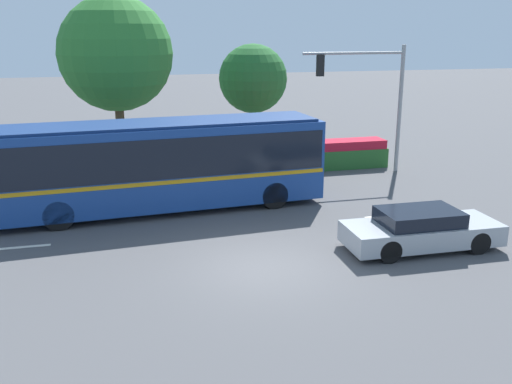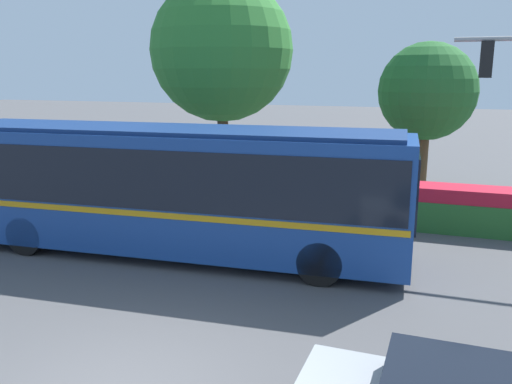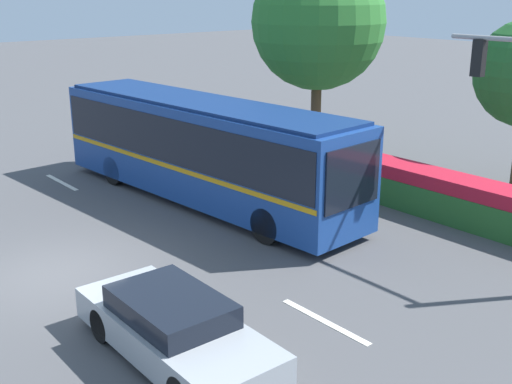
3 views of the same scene
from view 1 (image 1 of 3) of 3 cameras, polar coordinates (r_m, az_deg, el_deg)
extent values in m
plane|color=#4C4C4F|center=(15.93, 0.84, -7.53)|extent=(140.00, 140.00, 0.00)
cube|color=navy|center=(20.64, -9.84, 2.69)|extent=(12.05, 3.26, 2.88)
cube|color=black|center=(20.54, -9.90, 3.94)|extent=(11.82, 3.29, 1.38)
cube|color=#C68C14|center=(20.72, -9.79, 1.76)|extent=(11.94, 3.29, 0.14)
cube|color=black|center=(22.20, 5.59, 4.69)|extent=(0.20, 2.11, 1.61)
cube|color=navy|center=(20.36, -10.04, 6.77)|extent=(11.57, 3.03, 0.10)
cylinder|color=black|center=(22.86, -0.04, 1.15)|extent=(1.02, 0.37, 1.00)
cylinder|color=black|center=(20.88, 1.83, -0.31)|extent=(1.02, 0.37, 1.00)
cylinder|color=black|center=(21.80, -19.14, -0.50)|extent=(1.02, 0.37, 1.00)
cylinder|color=black|center=(19.71, -19.16, -2.21)|extent=(1.02, 0.37, 1.00)
cube|color=#9EA3A8|center=(17.76, 16.22, -3.96)|extent=(4.68, 1.83, 0.62)
cube|color=black|center=(17.54, 16.02, -2.40)|extent=(2.35, 1.58, 0.42)
cylinder|color=black|center=(19.15, 18.83, -3.23)|extent=(0.68, 0.23, 0.67)
cylinder|color=black|center=(17.96, 21.40, -4.76)|extent=(0.68, 0.23, 0.67)
cylinder|color=black|center=(17.83, 11.06, -4.05)|extent=(0.68, 0.23, 0.67)
cylinder|color=black|center=(16.55, 13.24, -5.80)|extent=(0.68, 0.23, 0.67)
cylinder|color=gray|center=(26.85, 14.18, 8.01)|extent=(0.18, 0.18, 5.70)
cylinder|color=gray|center=(25.60, 9.82, 13.53)|extent=(4.69, 0.12, 0.12)
cube|color=black|center=(25.04, 6.45, 12.46)|extent=(0.30, 0.22, 0.90)
cylinder|color=red|center=(25.13, 6.38, 13.17)|extent=(0.18, 0.02, 0.18)
cylinder|color=yellow|center=(25.15, 6.36, 12.48)|extent=(0.18, 0.02, 0.18)
cylinder|color=green|center=(25.17, 6.33, 11.80)|extent=(0.18, 0.02, 0.18)
cube|color=#286028|center=(26.67, 4.25, 3.16)|extent=(8.61, 1.21, 0.90)
cube|color=#B7192D|center=(26.53, 4.28, 4.53)|extent=(8.43, 1.14, 0.40)
cylinder|color=brown|center=(26.63, -13.36, 5.63)|extent=(0.39, 0.39, 3.52)
sphere|color=#2D752D|center=(26.25, -13.86, 13.28)|extent=(4.99, 4.99, 4.99)
cylinder|color=brown|center=(30.36, -0.30, 6.42)|extent=(0.37, 0.37, 2.61)
sphere|color=#236028|center=(30.04, -0.31, 11.28)|extent=(3.54, 3.54, 3.54)
cube|color=silver|center=(18.76, -23.51, -5.19)|extent=(2.40, 0.16, 0.01)
cube|color=silver|center=(20.83, 13.85, -2.25)|extent=(2.40, 0.16, 0.01)
camera|label=2|loc=(11.78, 28.41, 5.06)|focal=37.26mm
camera|label=3|loc=(19.71, 50.40, 10.83)|focal=44.93mm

